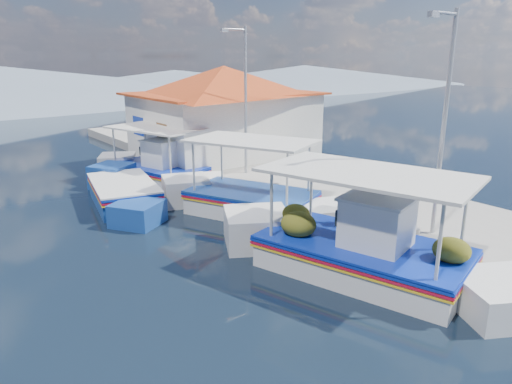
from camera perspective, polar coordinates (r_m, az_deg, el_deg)
ground at (r=10.05m, az=15.58°, el=-16.51°), size 160.00×160.00×0.00m
quay at (r=17.62m, az=11.91°, el=-0.94°), size 5.00×44.00×0.50m
bollards at (r=15.52m, az=8.98°, el=-1.57°), size 0.20×17.20×0.30m
main_caique at (r=12.25m, az=12.52°, el=-7.09°), size 4.21×8.65×2.96m
caique_green_canopy at (r=16.45m, az=-0.65°, el=-1.13°), size 4.36×7.11×2.92m
caique_blue_hull at (r=18.29m, az=-15.96°, el=-0.29°), size 3.04×6.96×1.26m
caique_far at (r=20.98m, az=-11.88°, el=2.51°), size 3.62×7.38×2.69m
harbor_building at (r=23.99m, az=-3.87°, el=10.04°), size 10.49×10.49×4.40m
lamp_post_near at (r=13.48m, az=21.84°, el=8.74°), size 1.21×0.14×6.00m
lamp_post_far at (r=19.66m, az=-1.51°, el=11.87°), size 1.21×0.14×6.00m
mountain_ridge at (r=62.45m, az=-25.37°, el=11.66°), size 171.40×96.00×5.50m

